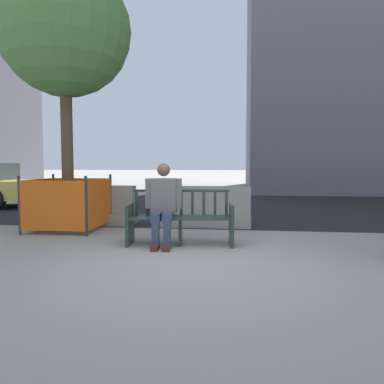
{
  "coord_description": "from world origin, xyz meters",
  "views": [
    {
      "loc": [
        0.67,
        -4.7,
        1.28
      ],
      "look_at": [
        -0.26,
        2.7,
        0.75
      ],
      "focal_mm": 35.0,
      "sensor_mm": 36.0,
      "label": 1
    }
  ],
  "objects_px": {
    "construction_fence": "(68,202)",
    "jersey_barrier_centre": "(203,210)",
    "seated_person": "(163,202)",
    "street_tree": "(64,31)",
    "jersey_barrier_left": "(90,208)",
    "street_bench": "(180,220)"
  },
  "relations": [
    {
      "from": "construction_fence",
      "to": "jersey_barrier_centre",
      "type": "bearing_deg",
      "value": 16.94
    },
    {
      "from": "jersey_barrier_left",
      "to": "construction_fence",
      "type": "distance_m",
      "value": 0.81
    },
    {
      "from": "jersey_barrier_centre",
      "to": "street_bench",
      "type": "bearing_deg",
      "value": -95.29
    },
    {
      "from": "seated_person",
      "to": "street_tree",
      "type": "xyz_separation_m",
      "value": [
        -2.17,
        1.2,
        3.18
      ]
    },
    {
      "from": "seated_person",
      "to": "street_tree",
      "type": "distance_m",
      "value": 4.03
    },
    {
      "from": "street_bench",
      "to": "seated_person",
      "type": "height_order",
      "value": "seated_person"
    },
    {
      "from": "seated_person",
      "to": "jersey_barrier_centre",
      "type": "xyz_separation_m",
      "value": [
        0.44,
        1.99,
        -0.35
      ]
    },
    {
      "from": "jersey_barrier_left",
      "to": "construction_fence",
      "type": "relative_size",
      "value": 1.5
    },
    {
      "from": "street_bench",
      "to": "jersey_barrier_left",
      "type": "distance_m",
      "value": 2.98
    },
    {
      "from": "seated_person",
      "to": "construction_fence",
      "type": "relative_size",
      "value": 0.98
    },
    {
      "from": "street_tree",
      "to": "street_bench",
      "type": "bearing_deg",
      "value": -24.65
    },
    {
      "from": "seated_person",
      "to": "street_tree",
      "type": "relative_size",
      "value": 0.25
    },
    {
      "from": "seated_person",
      "to": "jersey_barrier_left",
      "type": "bearing_deg",
      "value": 136.03
    },
    {
      "from": "seated_person",
      "to": "jersey_barrier_centre",
      "type": "relative_size",
      "value": 0.65
    },
    {
      "from": "jersey_barrier_centre",
      "to": "jersey_barrier_left",
      "type": "height_order",
      "value": "same"
    },
    {
      "from": "jersey_barrier_centre",
      "to": "jersey_barrier_left",
      "type": "distance_m",
      "value": 2.48
    },
    {
      "from": "street_tree",
      "to": "jersey_barrier_left",
      "type": "bearing_deg",
      "value": 80.95
    },
    {
      "from": "seated_person",
      "to": "jersey_barrier_left",
      "type": "height_order",
      "value": "seated_person"
    },
    {
      "from": "seated_person",
      "to": "street_tree",
      "type": "bearing_deg",
      "value": 151.08
    },
    {
      "from": "jersey_barrier_centre",
      "to": "street_tree",
      "type": "relative_size",
      "value": 0.39
    },
    {
      "from": "seated_person",
      "to": "street_tree",
      "type": "height_order",
      "value": "street_tree"
    },
    {
      "from": "jersey_barrier_left",
      "to": "construction_fence",
      "type": "xyz_separation_m",
      "value": [
        -0.12,
        -0.77,
        0.21
      ]
    }
  ]
}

